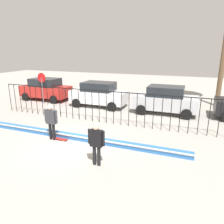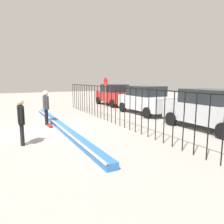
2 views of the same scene
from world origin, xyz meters
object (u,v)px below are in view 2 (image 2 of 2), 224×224
skateboarder (46,105)px  parked_car_white (146,100)px  skateboard (50,125)px  stop_sign (106,88)px  camera_operator (21,118)px  parked_car_red (114,95)px  parked_car_silver (209,109)px

skateboarder → parked_car_white: (-0.57, 6.72, -0.10)m
skateboard → stop_sign: (-5.63, 5.87, 1.56)m
camera_operator → parked_car_red: bearing=-34.2°
parked_car_red → parked_car_white: same height
skateboard → camera_operator: (2.69, -1.47, 0.95)m
parked_car_silver → skateboarder: bearing=-124.0°
skateboarder → camera_operator: 3.38m
parked_car_red → stop_sign: 1.48m
skateboarder → stop_sign: size_ratio=0.71×
skateboard → parked_car_white: size_ratio=0.19×
parked_car_white → stop_sign: 4.79m
skateboard → parked_car_white: bearing=99.6°
parked_car_white → skateboarder: bearing=-84.0°
stop_sign → parked_car_silver: bearing=4.1°
parked_car_white → parked_car_silver: bearing=0.2°
parked_car_red → skateboard: bearing=-48.3°
parked_car_white → stop_sign: size_ratio=1.72×
camera_operator → parked_car_silver: 8.17m
parked_car_red → parked_car_silver: (10.37, -0.48, 0.00)m
skateboard → parked_car_silver: size_ratio=0.19×
camera_operator → stop_sign: bearing=-32.0°
skateboarder → skateboard: bearing=-20.3°
camera_operator → parked_car_silver: parked_car_silver is taller
skateboard → stop_sign: 8.28m
skateboard → parked_car_red: (-6.24, 7.04, 0.91)m
skateboard → parked_car_silver: bearing=59.4°
skateboarder → stop_sign: (-5.24, 5.93, 0.55)m
skateboard → camera_operator: size_ratio=0.48×
skateboarder → camera_operator: (3.07, -1.41, -0.06)m
parked_car_white → parked_car_red: bearing=177.0°
parked_car_red → parked_car_silver: size_ratio=1.00×
parked_car_silver → stop_sign: size_ratio=1.72×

